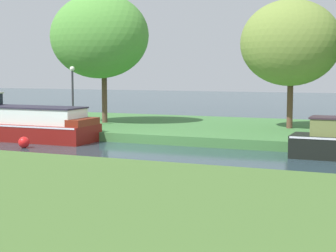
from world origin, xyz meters
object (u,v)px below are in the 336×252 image
at_px(lamp_post, 73,89).
at_px(willow_tree_left, 99,36).
at_px(channel_buoy, 24,142).
at_px(willow_tree_centre, 290,43).
at_px(maroon_barge, 22,124).

bearing_deg(lamp_post, willow_tree_left, 75.25).
height_order(lamp_post, channel_buoy, lamp_post).
height_order(willow_tree_centre, channel_buoy, willow_tree_centre).
distance_m(willow_tree_left, willow_tree_centre, 9.50).
relative_size(maroon_barge, willow_tree_centre, 1.21).
distance_m(maroon_barge, willow_tree_centre, 12.77).
bearing_deg(maroon_barge, willow_tree_centre, 26.68).
xyz_separation_m(maroon_barge, lamp_post, (1.04, 2.62, 1.52)).
bearing_deg(willow_tree_centre, willow_tree_left, -173.34).
height_order(maroon_barge, willow_tree_centre, willow_tree_centre).
distance_m(maroon_barge, willow_tree_left, 6.21).
height_order(maroon_barge, lamp_post, lamp_post).
xyz_separation_m(willow_tree_centre, lamp_post, (-9.89, -2.88, -2.13)).
bearing_deg(lamp_post, channel_buoy, -81.26).
bearing_deg(channel_buoy, willow_tree_centre, 39.86).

